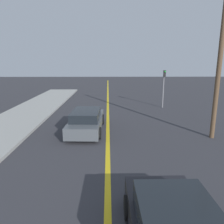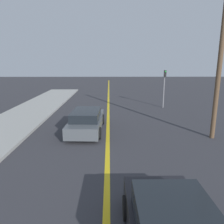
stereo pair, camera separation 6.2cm
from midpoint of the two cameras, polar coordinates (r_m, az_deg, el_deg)
name	(u,v)px [view 1 (the left image)]	position (r m, az deg, el deg)	size (l,w,h in m)	color
road_center_line	(108,110)	(18.38, -1.19, 0.49)	(0.20, 60.00, 0.01)	gold
sidewalk_left	(22,117)	(17.09, -22.55, -1.22)	(3.77, 30.93, 0.16)	#9E9E99
car_ahead_center	(86,121)	(12.82, -6.83, -2.30)	(1.99, 4.62, 1.27)	#4C5156
traffic_light	(164,84)	(19.62, 13.25, 7.03)	(0.18, 0.40, 3.27)	slate
utility_pole	(219,64)	(12.36, 26.14, 11.29)	(0.24, 0.24, 7.78)	brown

